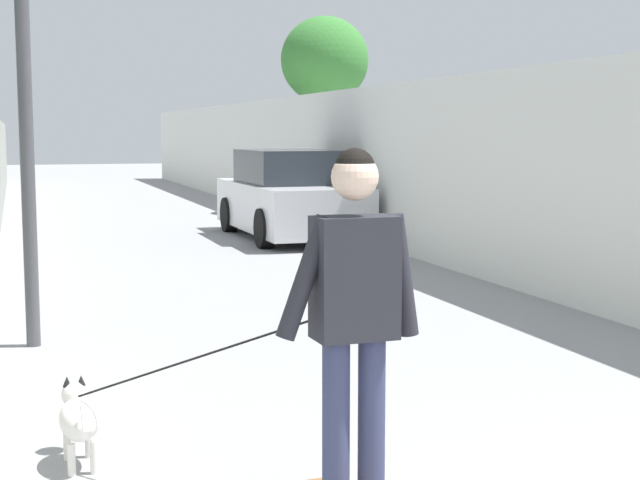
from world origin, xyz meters
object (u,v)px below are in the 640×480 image
(tree_right_near, at_px, (325,62))
(dog, at_px, (80,417))
(person_skateboarder, at_px, (354,300))
(car_near, at_px, (289,197))

(tree_right_near, relative_size, dog, 2.88)
(person_skateboarder, xyz_separation_m, dog, (1.22, 1.18, -0.80))
(dog, height_order, car_near, car_near)
(dog, xyz_separation_m, car_near, (10.51, -4.26, 0.44))
(tree_right_near, relative_size, car_near, 1.05)
(person_skateboarder, relative_size, dog, 1.10)
(tree_right_near, bearing_deg, person_skateboarder, 162.19)
(tree_right_near, height_order, dog, tree_right_near)
(person_skateboarder, bearing_deg, car_near, -14.70)
(tree_right_near, height_order, person_skateboarder, tree_right_near)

